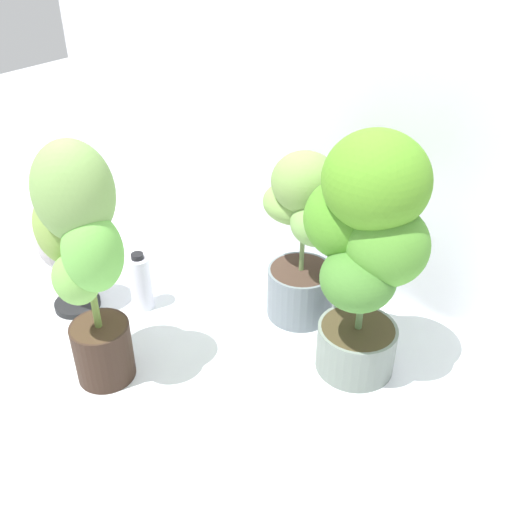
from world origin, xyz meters
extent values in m
plane|color=silver|center=(0.00, 0.00, 0.00)|extent=(8.00, 8.00, 0.00)
cube|color=silver|center=(0.00, 0.86, 1.00)|extent=(3.20, 0.01, 2.00)
cylinder|color=slate|center=(0.36, 0.42, 0.09)|extent=(0.27, 0.27, 0.17)
cylinder|color=#403620|center=(0.36, 0.42, 0.17)|extent=(0.25, 0.25, 0.02)
cylinder|color=#5D804A|center=(0.36, 0.42, 0.48)|extent=(0.02, 0.02, 0.62)
ellipsoid|color=#528F24|center=(0.36, 0.42, 0.72)|extent=(0.33, 0.32, 0.30)
ellipsoid|color=#4A8C26|center=(0.27, 0.43, 0.56)|extent=(0.28, 0.28, 0.26)
ellipsoid|color=#509030|center=(0.43, 0.40, 0.53)|extent=(0.31, 0.30, 0.26)
ellipsoid|color=#457C2F|center=(0.37, 0.34, 0.42)|extent=(0.33, 0.33, 0.20)
cylinder|color=#34231A|center=(-0.30, -0.14, 0.11)|extent=(0.20, 0.20, 0.21)
cylinder|color=#412F1E|center=(-0.30, -0.14, 0.21)|extent=(0.18, 0.18, 0.02)
cylinder|color=olive|center=(-0.30, -0.14, 0.49)|extent=(0.02, 0.02, 0.55)
ellipsoid|color=#769E51|center=(-0.30, -0.14, 0.70)|extent=(0.30, 0.29, 0.31)
ellipsoid|color=#80A148|center=(-0.38, -0.11, 0.56)|extent=(0.30, 0.30, 0.27)
ellipsoid|color=#69B449|center=(-0.23, -0.16, 0.54)|extent=(0.24, 0.24, 0.26)
ellipsoid|color=#76B24F|center=(-0.29, -0.19, 0.44)|extent=(0.18, 0.17, 0.17)
cylinder|color=slate|center=(0.04, 0.55, 0.10)|extent=(0.25, 0.25, 0.21)
cylinder|color=#3F2D24|center=(0.04, 0.55, 0.20)|extent=(0.23, 0.23, 0.02)
cylinder|color=#68844B|center=(0.04, 0.55, 0.41)|extent=(0.02, 0.02, 0.41)
ellipsoid|color=#779A4D|center=(0.04, 0.55, 0.57)|extent=(0.29, 0.27, 0.22)
ellipsoid|color=#7AA250|center=(-0.02, 0.57, 0.46)|extent=(0.24, 0.22, 0.14)
ellipsoid|color=#78A355|center=(0.10, 0.53, 0.44)|extent=(0.25, 0.26, 0.17)
cylinder|color=black|center=(-0.70, 0.05, 0.01)|extent=(0.18, 0.18, 0.03)
cylinder|color=#A29B9D|center=(-0.70, 0.05, 0.11)|extent=(0.02, 0.02, 0.17)
sphere|color=#A29B9D|center=(-0.70, 0.05, 0.29)|extent=(0.26, 0.26, 0.21)
cylinder|color=white|center=(-0.49, 0.21, 0.11)|extent=(0.09, 0.09, 0.23)
cylinder|color=black|center=(-0.49, 0.21, 0.24)|extent=(0.05, 0.05, 0.02)
camera|label=1|loc=(0.99, -1.01, 1.43)|focal=40.78mm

